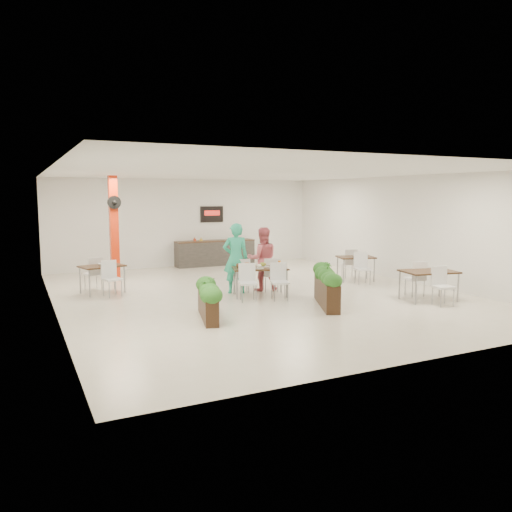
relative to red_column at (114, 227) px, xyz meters
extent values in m
plane|color=beige|center=(3.00, -3.79, -1.64)|extent=(12.00, 12.00, 0.00)
cube|color=white|center=(3.00, 2.21, -0.04)|extent=(10.00, 0.10, 3.20)
cube|color=white|center=(3.00, -9.79, -0.04)|extent=(10.00, 0.10, 3.20)
cube|color=white|center=(-2.00, -3.79, -0.04)|extent=(0.10, 12.00, 3.20)
cube|color=white|center=(8.00, -3.79, -0.04)|extent=(0.10, 12.00, 3.20)
cube|color=white|center=(3.00, -3.79, 1.56)|extent=(10.00, 12.00, 0.04)
cube|color=red|center=(0.00, 0.01, -0.04)|extent=(0.25, 0.25, 3.20)
cylinder|color=black|center=(0.00, -0.17, 0.76)|extent=(0.40, 0.06, 0.40)
sphere|color=black|center=(0.00, -0.21, 0.76)|extent=(0.12, 0.12, 0.12)
cube|color=#292625|center=(4.00, 1.86, -1.19)|extent=(3.00, 0.60, 0.90)
cube|color=black|center=(4.00, 1.86, -0.72)|extent=(3.00, 0.62, 0.04)
cube|color=black|center=(4.00, 2.17, 0.26)|extent=(0.90, 0.04, 0.60)
cube|color=red|center=(4.00, 2.14, 0.31)|extent=(0.60, 0.02, 0.18)
imported|color=#AB371C|center=(3.20, 1.86, -0.61)|extent=(0.09, 0.09, 0.19)
imported|color=gold|center=(3.45, 1.86, -0.62)|extent=(0.13, 0.13, 0.17)
cube|color=black|center=(2.96, -4.04, -0.91)|extent=(1.57, 1.16, 0.04)
cylinder|color=gray|center=(2.25, -4.18, -1.29)|extent=(0.04, 0.04, 0.71)
cylinder|color=gray|center=(3.47, -4.54, -1.29)|extent=(0.04, 0.04, 0.71)
cylinder|color=gray|center=(2.44, -3.53, -1.29)|extent=(0.04, 0.04, 0.71)
cylinder|color=gray|center=(3.67, -3.89, -1.29)|extent=(0.04, 0.04, 0.71)
cube|color=white|center=(2.74, -3.35, -1.19)|extent=(0.52, 0.52, 0.05)
cube|color=white|center=(2.69, -3.53, -0.94)|extent=(0.41, 0.16, 0.45)
cylinder|color=gray|center=(2.95, -3.23, -1.43)|extent=(0.02, 0.02, 0.43)
cylinder|color=gray|center=(2.63, -3.14, -1.43)|extent=(0.02, 0.02, 0.43)
cylinder|color=gray|center=(2.86, -3.56, -1.43)|extent=(0.02, 0.02, 0.43)
cylinder|color=gray|center=(2.53, -3.46, -1.43)|extent=(0.02, 0.02, 0.43)
cube|color=white|center=(3.51, -3.57, -1.19)|extent=(0.52, 0.52, 0.05)
cube|color=white|center=(3.46, -3.76, -0.94)|extent=(0.41, 0.16, 0.45)
cylinder|color=gray|center=(3.72, -3.46, -1.43)|extent=(0.02, 0.02, 0.43)
cylinder|color=gray|center=(3.39, -3.36, -1.43)|extent=(0.02, 0.02, 0.43)
cylinder|color=gray|center=(3.62, -3.78, -1.43)|extent=(0.02, 0.02, 0.43)
cylinder|color=gray|center=(3.30, -3.69, -1.43)|extent=(0.02, 0.02, 0.43)
cube|color=white|center=(2.40, -4.50, -1.19)|extent=(0.52, 0.52, 0.05)
cube|color=white|center=(2.46, -4.32, -0.94)|extent=(0.41, 0.16, 0.45)
cylinder|color=gray|center=(2.19, -4.61, -1.43)|extent=(0.02, 0.02, 0.43)
cylinder|color=gray|center=(2.52, -4.71, -1.43)|extent=(0.02, 0.02, 0.43)
cylinder|color=gray|center=(2.29, -4.29, -1.43)|extent=(0.02, 0.02, 0.43)
cylinder|color=gray|center=(2.61, -4.38, -1.43)|extent=(0.02, 0.02, 0.43)
cube|color=white|center=(3.17, -4.72, -1.19)|extent=(0.52, 0.52, 0.05)
cube|color=white|center=(3.22, -4.54, -0.94)|extent=(0.41, 0.16, 0.45)
cylinder|color=gray|center=(2.96, -4.84, -1.43)|extent=(0.02, 0.02, 0.43)
cylinder|color=gray|center=(3.28, -4.94, -1.43)|extent=(0.02, 0.02, 0.43)
cylinder|color=gray|center=(3.05, -4.51, -1.43)|extent=(0.02, 0.02, 0.43)
cylinder|color=gray|center=(3.38, -4.61, -1.43)|extent=(0.02, 0.02, 0.43)
cube|color=white|center=(2.59, -4.03, -0.89)|extent=(0.37, 0.37, 0.01)
ellipsoid|color=brown|center=(2.59, -4.03, -0.81)|extent=(0.22, 0.22, 0.13)
cube|color=white|center=(3.09, -3.95, -0.89)|extent=(0.32, 0.32, 0.01)
ellipsoid|color=gold|center=(3.09, -3.95, -0.82)|extent=(0.18, 0.18, 0.11)
cube|color=white|center=(3.31, -4.26, -0.89)|extent=(0.32, 0.32, 0.01)
ellipsoid|color=#441B0D|center=(3.31, -4.26, -0.83)|extent=(0.16, 0.16, 0.10)
cube|color=white|center=(2.86, -4.19, -0.89)|extent=(0.22, 0.22, 0.01)
ellipsoid|color=white|center=(2.86, -4.19, -0.84)|extent=(0.12, 0.12, 0.07)
cylinder|color=orange|center=(3.53, -4.05, -0.82)|extent=(0.07, 0.07, 0.15)
imported|color=brown|center=(2.46, -3.78, -0.84)|extent=(0.12, 0.12, 0.10)
imported|color=#2AB68B|center=(2.56, -3.39, -0.70)|extent=(0.78, 0.63, 1.88)
imported|color=#D8606C|center=(3.36, -3.39, -0.77)|extent=(1.00, 0.87, 1.74)
cube|color=black|center=(0.89, -5.72, -1.37)|extent=(0.65, 1.63, 0.54)
ellipsoid|color=#18561B|center=(0.73, -6.36, -0.98)|extent=(0.40, 0.40, 0.32)
ellipsoid|color=#18561B|center=(0.81, -6.04, -0.98)|extent=(0.40, 0.40, 0.32)
ellipsoid|color=#18561B|center=(0.89, -5.72, -0.98)|extent=(0.40, 0.40, 0.32)
ellipsoid|color=#18561B|center=(0.97, -5.40, -0.98)|extent=(0.40, 0.40, 0.32)
ellipsoid|color=#18561B|center=(1.05, -5.08, -0.98)|extent=(0.40, 0.40, 0.32)
imported|color=#18561B|center=(0.89, -5.72, -0.93)|extent=(0.32, 0.27, 0.35)
cube|color=black|center=(3.86, -5.78, -1.33)|extent=(1.07, 1.86, 0.63)
ellipsoid|color=#18561B|center=(3.53, -6.51, -0.89)|extent=(0.40, 0.40, 0.32)
ellipsoid|color=#18561B|center=(3.70, -6.14, -0.89)|extent=(0.40, 0.40, 0.32)
ellipsoid|color=#18561B|center=(3.86, -5.78, -0.89)|extent=(0.40, 0.40, 0.32)
ellipsoid|color=#18561B|center=(4.03, -5.41, -0.89)|extent=(0.40, 0.40, 0.32)
ellipsoid|color=#18561B|center=(4.19, -5.05, -0.89)|extent=(0.40, 0.40, 0.32)
imported|color=#18561B|center=(3.86, -5.78, -0.80)|extent=(0.23, 0.23, 0.41)
cube|color=black|center=(-0.67, -1.85, -0.91)|extent=(1.25, 0.99, 0.04)
cylinder|color=gray|center=(-1.06, -2.27, -1.29)|extent=(0.04, 0.04, 0.71)
cylinder|color=gray|center=(-0.12, -2.01, -1.29)|extent=(0.04, 0.04, 0.71)
cylinder|color=gray|center=(-1.22, -1.69, -1.29)|extent=(0.04, 0.04, 0.71)
cylinder|color=gray|center=(-0.29, -1.43, -1.29)|extent=(0.04, 0.04, 0.71)
cube|color=white|center=(-0.83, -1.27, -1.19)|extent=(0.52, 0.52, 0.05)
cube|color=white|center=(-0.78, -1.45, -0.94)|extent=(0.42, 0.15, 0.45)
cylinder|color=gray|center=(-0.72, -1.06, -1.43)|extent=(0.02, 0.02, 0.43)
cylinder|color=gray|center=(-1.04, -1.15, -1.43)|extent=(0.02, 0.02, 0.43)
cylinder|color=gray|center=(-0.62, -1.39, -1.43)|extent=(0.02, 0.02, 0.43)
cylinder|color=gray|center=(-0.95, -1.48, -1.43)|extent=(0.02, 0.02, 0.43)
cube|color=white|center=(-0.51, -2.43, -1.19)|extent=(0.52, 0.52, 0.05)
cube|color=white|center=(-0.56, -2.24, -0.94)|extent=(0.42, 0.15, 0.45)
cylinder|color=gray|center=(-0.63, -2.64, -1.43)|extent=(0.02, 0.02, 0.43)
cylinder|color=gray|center=(-0.30, -2.55, -1.43)|extent=(0.02, 0.02, 0.43)
cylinder|color=gray|center=(-0.72, -2.31, -1.43)|extent=(0.02, 0.02, 0.43)
cylinder|color=gray|center=(-0.40, -2.22, -1.43)|extent=(0.02, 0.02, 0.43)
imported|color=white|center=(-0.67, -1.85, -0.87)|extent=(0.22, 0.22, 0.05)
cube|color=black|center=(6.63, -3.23, -0.91)|extent=(1.24, 1.01, 0.04)
cylinder|color=gray|center=(6.09, -3.37, -1.29)|extent=(0.04, 0.04, 0.71)
cylinder|color=gray|center=(7.00, -3.65, -1.29)|extent=(0.04, 0.04, 0.71)
cylinder|color=gray|center=(6.26, -2.80, -1.29)|extent=(0.04, 0.04, 0.71)
cylinder|color=gray|center=(7.18, -3.08, -1.29)|extent=(0.04, 0.04, 0.71)
cube|color=white|center=(6.81, -2.65, -1.19)|extent=(0.52, 0.52, 0.05)
cube|color=white|center=(6.76, -2.83, -0.94)|extent=(0.41, 0.16, 0.45)
cylinder|color=gray|center=(7.02, -2.54, -1.43)|extent=(0.02, 0.02, 0.43)
cylinder|color=gray|center=(6.70, -2.44, -1.43)|extent=(0.02, 0.02, 0.43)
cylinder|color=gray|center=(6.92, -2.86, -1.43)|extent=(0.02, 0.02, 0.43)
cylinder|color=gray|center=(6.60, -2.76, -1.43)|extent=(0.02, 0.02, 0.43)
cube|color=white|center=(6.46, -3.80, -1.19)|extent=(0.52, 0.52, 0.05)
cube|color=white|center=(6.51, -3.62, -0.94)|extent=(0.41, 0.16, 0.45)
cylinder|color=gray|center=(6.25, -3.91, -1.43)|extent=(0.02, 0.02, 0.43)
cylinder|color=gray|center=(6.57, -4.01, -1.43)|extent=(0.02, 0.02, 0.43)
cylinder|color=gray|center=(6.35, -3.59, -1.43)|extent=(0.02, 0.02, 0.43)
cylinder|color=gray|center=(6.67, -3.69, -1.43)|extent=(0.02, 0.02, 0.43)
imported|color=white|center=(6.63, -3.23, -0.87)|extent=(0.22, 0.22, 0.05)
cube|color=black|center=(6.48, -6.38, -0.91)|extent=(1.43, 1.09, 0.04)
cylinder|color=gray|center=(5.84, -6.63, -1.29)|extent=(0.04, 0.04, 0.71)
cylinder|color=gray|center=(6.98, -6.85, -1.29)|extent=(0.04, 0.04, 0.71)
cylinder|color=gray|center=(5.98, -5.91, -1.29)|extent=(0.04, 0.04, 0.71)
cylinder|color=gray|center=(7.12, -6.13, -1.29)|extent=(0.04, 0.04, 0.71)
cube|color=white|center=(6.60, -5.79, -1.19)|extent=(0.49, 0.49, 0.05)
cube|color=white|center=(6.56, -5.98, -0.94)|extent=(0.42, 0.12, 0.45)
cylinder|color=gray|center=(6.80, -5.66, -1.43)|extent=(0.02, 0.02, 0.43)
cylinder|color=gray|center=(6.46, -5.59, -1.43)|extent=(0.02, 0.02, 0.43)
cylinder|color=gray|center=(6.73, -5.99, -1.43)|extent=(0.02, 0.02, 0.43)
cylinder|color=gray|center=(6.40, -5.92, -1.43)|extent=(0.02, 0.02, 0.43)
cube|color=white|center=(6.37, -6.97, -1.19)|extent=(0.49, 0.49, 0.05)
cube|color=white|center=(6.40, -6.78, -0.94)|extent=(0.42, 0.12, 0.45)
cylinder|color=gray|center=(6.17, -7.10, -1.43)|extent=(0.02, 0.02, 0.43)
cylinder|color=gray|center=(6.50, -7.17, -1.43)|extent=(0.02, 0.02, 0.43)
cylinder|color=gray|center=(6.23, -6.77, -1.43)|extent=(0.02, 0.02, 0.43)
cylinder|color=gray|center=(6.56, -6.83, -1.43)|extent=(0.02, 0.02, 0.43)
camera|label=1|loc=(-2.72, -15.51, 0.96)|focal=35.00mm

